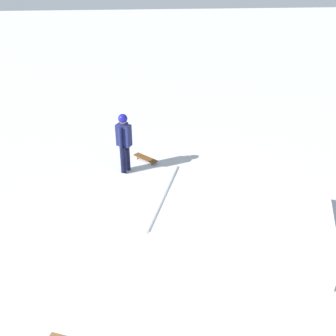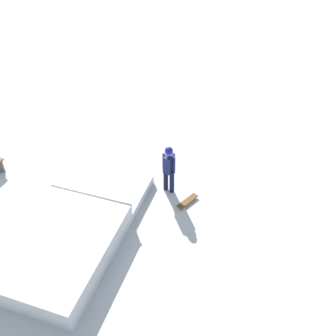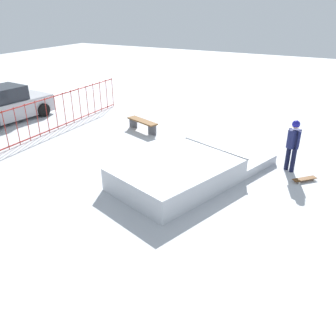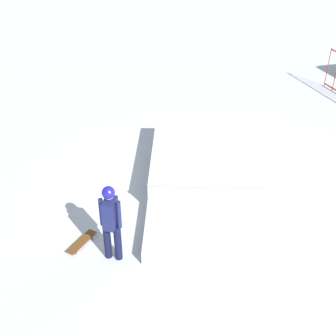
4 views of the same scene
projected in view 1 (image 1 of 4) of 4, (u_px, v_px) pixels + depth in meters
name	position (u px, v px, depth m)	size (l,w,h in m)	color
ground_plane	(205.00, 242.00, 8.66)	(60.00, 60.00, 0.00)	#B7BABF
skate_ramp	(222.00, 218.00, 8.87)	(5.94, 4.14, 0.74)	silver
skater	(124.00, 139.00, 10.70)	(0.44, 0.40, 1.73)	black
skateboard	(146.00, 158.00, 11.71)	(0.72, 0.70, 0.09)	#593314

